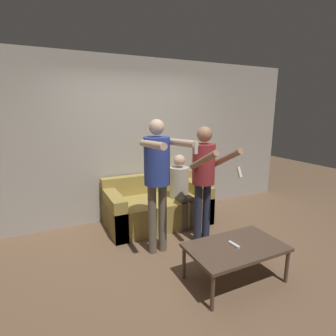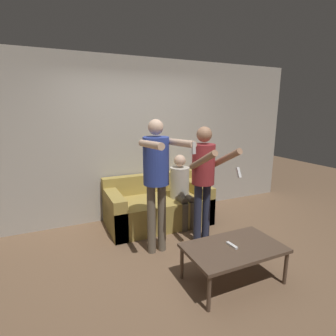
{
  "view_description": "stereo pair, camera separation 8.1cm",
  "coord_description": "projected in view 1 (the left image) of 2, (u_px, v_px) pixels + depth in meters",
  "views": [
    {
      "loc": [
        -1.38,
        -2.66,
        1.87
      ],
      "look_at": [
        0.21,
        0.69,
        1.03
      ],
      "focal_mm": 28.0,
      "sensor_mm": 36.0,
      "label": 1
    },
    {
      "loc": [
        -1.31,
        -2.7,
        1.87
      ],
      "look_at": [
        0.21,
        0.69,
        1.03
      ],
      "focal_mm": 28.0,
      "sensor_mm": 36.0,
      "label": 2
    }
  ],
  "objects": [
    {
      "name": "remote_on_table",
      "position": [
        234.0,
        245.0,
        2.84
      ],
      "size": [
        0.05,
        0.15,
        0.02
      ],
      "color": "white",
      "rests_on": "coffee_table"
    },
    {
      "name": "wall_back",
      "position": [
        133.0,
        140.0,
        4.46
      ],
      "size": [
        6.4,
        0.06,
        2.7
      ],
      "color": "#B7B2A8",
      "rests_on": "ground_plane"
    },
    {
      "name": "person_standing_right",
      "position": [
        204.0,
        172.0,
        3.58
      ],
      "size": [
        0.43,
        0.72,
        1.64
      ],
      "color": "#282D47",
      "rests_on": "ground_plane"
    },
    {
      "name": "coffee_table",
      "position": [
        236.0,
        249.0,
        2.85
      ],
      "size": [
        1.06,
        0.63,
        0.42
      ],
      "color": "brown",
      "rests_on": "ground_plane"
    },
    {
      "name": "couch",
      "position": [
        157.0,
        207.0,
        4.36
      ],
      "size": [
        1.65,
        0.9,
        0.77
      ],
      "color": "#AD9347",
      "rests_on": "ground_plane"
    },
    {
      "name": "person_seated",
      "position": [
        181.0,
        187.0,
        4.24
      ],
      "size": [
        0.31,
        0.53,
        1.15
      ],
      "color": "brown",
      "rests_on": "ground_plane"
    },
    {
      "name": "ground_plane",
      "position": [
        176.0,
        259.0,
        3.33
      ],
      "size": [
        14.0,
        14.0,
        0.0
      ],
      "primitive_type": "plane",
      "color": "brown"
    },
    {
      "name": "person_standing_left",
      "position": [
        158.0,
        171.0,
        3.26
      ],
      "size": [
        0.45,
        0.79,
        1.75
      ],
      "color": "#6B6051",
      "rests_on": "ground_plane"
    }
  ]
}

